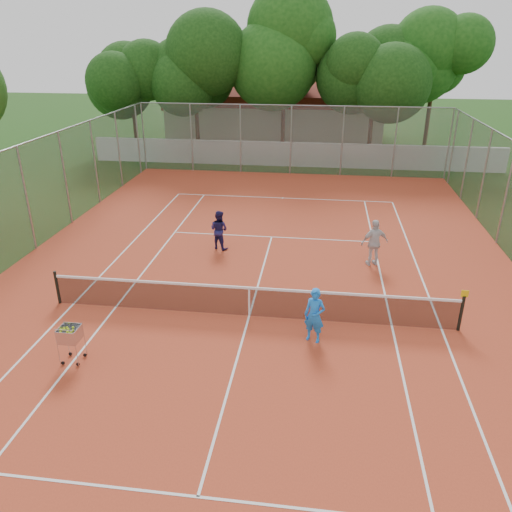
# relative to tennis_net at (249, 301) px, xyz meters

# --- Properties ---
(ground) EXTENTS (120.00, 120.00, 0.00)m
(ground) POSITION_rel_tennis_net_xyz_m (0.00, 0.00, -0.51)
(ground) COLOR #17380F
(ground) RESTS_ON ground
(court_pad) EXTENTS (18.00, 34.00, 0.02)m
(court_pad) POSITION_rel_tennis_net_xyz_m (0.00, 0.00, -0.50)
(court_pad) COLOR #B74023
(court_pad) RESTS_ON ground
(court_lines) EXTENTS (10.98, 23.78, 0.01)m
(court_lines) POSITION_rel_tennis_net_xyz_m (0.00, 0.00, -0.49)
(court_lines) COLOR white
(court_lines) RESTS_ON court_pad
(tennis_net) EXTENTS (11.88, 0.10, 0.98)m
(tennis_net) POSITION_rel_tennis_net_xyz_m (0.00, 0.00, 0.00)
(tennis_net) COLOR black
(tennis_net) RESTS_ON court_pad
(perimeter_fence) EXTENTS (18.00, 34.00, 4.00)m
(perimeter_fence) POSITION_rel_tennis_net_xyz_m (0.00, 0.00, 1.49)
(perimeter_fence) COLOR slate
(perimeter_fence) RESTS_ON ground
(boundary_wall) EXTENTS (26.00, 0.30, 1.50)m
(boundary_wall) POSITION_rel_tennis_net_xyz_m (0.00, 19.00, 0.24)
(boundary_wall) COLOR silver
(boundary_wall) RESTS_ON ground
(clubhouse) EXTENTS (16.40, 9.00, 4.40)m
(clubhouse) POSITION_rel_tennis_net_xyz_m (-2.00, 29.00, 1.69)
(clubhouse) COLOR beige
(clubhouse) RESTS_ON ground
(tropical_trees) EXTENTS (29.00, 19.00, 10.00)m
(tropical_trees) POSITION_rel_tennis_net_xyz_m (0.00, 22.00, 4.49)
(tropical_trees) COLOR #10340D
(tropical_trees) RESTS_ON ground
(player_near) EXTENTS (0.65, 0.53, 1.55)m
(player_near) POSITION_rel_tennis_net_xyz_m (1.91, -1.05, 0.28)
(player_near) COLOR #1C7DF0
(player_near) RESTS_ON court_pad
(player_far_left) EXTENTS (0.91, 0.83, 1.53)m
(player_far_left) POSITION_rel_tennis_net_xyz_m (-1.89, 4.96, 0.28)
(player_far_left) COLOR #1F1B52
(player_far_left) RESTS_ON court_pad
(player_far_right) EXTENTS (1.08, 0.73, 1.71)m
(player_far_right) POSITION_rel_tennis_net_xyz_m (3.90, 4.18, 0.36)
(player_far_right) COLOR silver
(player_far_right) RESTS_ON court_pad
(ball_hopper) EXTENTS (0.68, 0.68, 1.08)m
(ball_hopper) POSITION_rel_tennis_net_xyz_m (-4.10, -2.80, 0.05)
(ball_hopper) COLOR #B7B7BE
(ball_hopper) RESTS_ON court_pad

